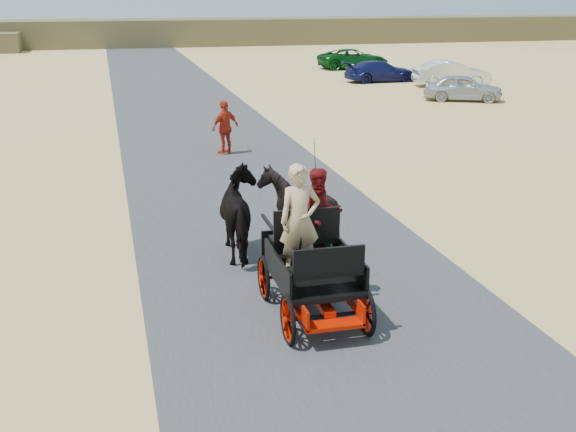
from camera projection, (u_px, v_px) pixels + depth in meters
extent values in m
plane|color=tan|center=(373.00, 373.00, 10.03)|extent=(140.00, 140.00, 0.00)
cube|color=#38383A|center=(373.00, 372.00, 10.03)|extent=(6.00, 140.00, 0.01)
cube|color=brown|center=(138.00, 33.00, 67.00)|extent=(140.00, 6.00, 2.40)
imported|color=black|center=(244.00, 214.00, 14.22)|extent=(0.91, 2.01, 1.70)
imported|color=black|center=(297.00, 210.00, 14.48)|extent=(1.37, 1.54, 1.70)
imported|color=tan|center=(300.00, 220.00, 11.35)|extent=(0.66, 0.43, 1.80)
imported|color=#660C0F|center=(320.00, 215.00, 12.00)|extent=(0.77, 0.60, 1.58)
imported|color=#AE2713|center=(225.00, 127.00, 23.10)|extent=(1.09, 0.86, 1.73)
imported|color=#B2B2B7|center=(463.00, 88.00, 34.21)|extent=(3.94, 2.87, 1.25)
imported|color=silver|center=(452.00, 74.00, 39.33)|extent=(4.29, 2.02, 1.36)
imported|color=navy|center=(380.00, 71.00, 41.27)|extent=(4.20, 1.91, 1.19)
imported|color=#0C4C19|center=(353.00, 59.00, 48.08)|extent=(4.74, 2.29, 1.30)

